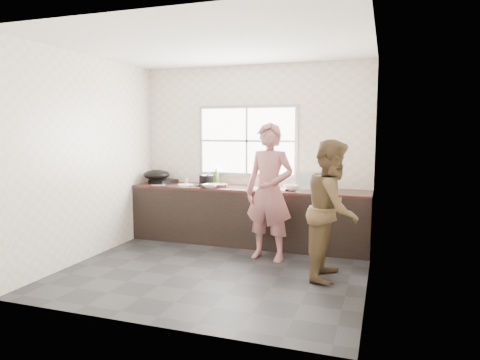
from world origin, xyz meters
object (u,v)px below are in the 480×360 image
(bowl_mince, at_px, (211,186))
(bowl_crabs, at_px, (292,188))
(cutting_board, at_px, (214,185))
(glass_jar, at_px, (186,180))
(bottle_green, at_px, (216,175))
(pot_lid_right, at_px, (194,185))
(bottle_brown_short, at_px, (208,180))
(wok, at_px, (157,175))
(person_side, at_px, (332,209))
(bottle_brown_tall, at_px, (210,180))
(burner, at_px, (163,181))
(bowl_held, at_px, (274,189))
(dish_rack, at_px, (309,181))
(pot_lid_left, at_px, (159,184))
(woman, at_px, (269,196))
(plate_food, at_px, (186,185))
(black_pot, at_px, (206,180))

(bowl_mince, xyz_separation_m, bowl_crabs, (1.20, 0.15, 0.00))
(cutting_board, relative_size, glass_jar, 4.23)
(bottle_green, bearing_deg, bowl_crabs, -12.64)
(glass_jar, distance_m, pot_lid_right, 0.30)
(bottle_brown_short, relative_size, wok, 0.40)
(person_side, distance_m, bowl_mince, 2.09)
(bottle_brown_tall, xyz_separation_m, burner, (-0.86, 0.08, -0.06))
(bowl_held, distance_m, dish_rack, 0.52)
(bowl_held, bearing_deg, pot_lid_left, 176.73)
(woman, xyz_separation_m, bowl_crabs, (0.19, 0.58, 0.05))
(plate_food, xyz_separation_m, dish_rack, (1.90, 0.11, 0.13))
(plate_food, bearing_deg, woman, -20.50)
(person_side, xyz_separation_m, burner, (-2.88, 1.23, 0.08))
(person_side, height_order, bottle_green, person_side)
(bowl_crabs, relative_size, pot_lid_right, 0.82)
(bowl_mince, bearing_deg, person_side, -24.99)
(woman, height_order, pot_lid_right, woman)
(person_side, relative_size, bottle_brown_short, 9.56)
(person_side, relative_size, bowl_crabs, 7.76)
(woman, relative_size, bottle_brown_tall, 9.61)
(plate_food, relative_size, pot_lid_left, 0.97)
(glass_jar, relative_size, burner, 0.27)
(person_side, height_order, pot_lid_left, person_side)
(bottle_brown_short, height_order, pot_lid_right, bottle_brown_short)
(black_pot, distance_m, burner, 0.81)
(wok, bearing_deg, black_pot, 2.28)
(bottle_brown_short, bearing_deg, pot_lid_right, -162.26)
(black_pot, height_order, plate_food, black_pot)
(bottle_brown_short, height_order, glass_jar, bottle_brown_short)
(cutting_board, relative_size, bottle_brown_tall, 2.30)
(bottle_green, xyz_separation_m, bottle_brown_short, (-0.06, -0.19, -0.06))
(cutting_board, xyz_separation_m, glass_jar, (-0.58, 0.23, 0.03))
(bowl_crabs, bearing_deg, person_side, -56.19)
(bowl_mince, height_order, burner, bowl_mince)
(burner, height_order, pot_lid_left, burner)
(person_side, xyz_separation_m, wok, (-2.93, 1.10, 0.19))
(bowl_held, bearing_deg, black_pot, 167.53)
(bottle_brown_short, bearing_deg, burner, 173.47)
(black_pot, height_order, bottle_brown_short, bottle_brown_short)
(plate_food, bearing_deg, bowl_crabs, 0.81)
(burner, bearing_deg, bowl_mince, -19.32)
(bowl_crabs, bearing_deg, dish_rack, 21.58)
(cutting_board, bearing_deg, bottle_brown_tall, 131.61)
(person_side, xyz_separation_m, bottle_green, (-1.98, 1.32, 0.20))
(person_side, height_order, glass_jar, person_side)
(glass_jar, distance_m, pot_lid_left, 0.44)
(person_side, relative_size, bottle_brown_tall, 9.15)
(bowl_mince, height_order, pot_lid_right, bowl_mince)
(woman, relative_size, bottle_brown_short, 10.04)
(plate_food, bearing_deg, bottle_brown_short, 21.21)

